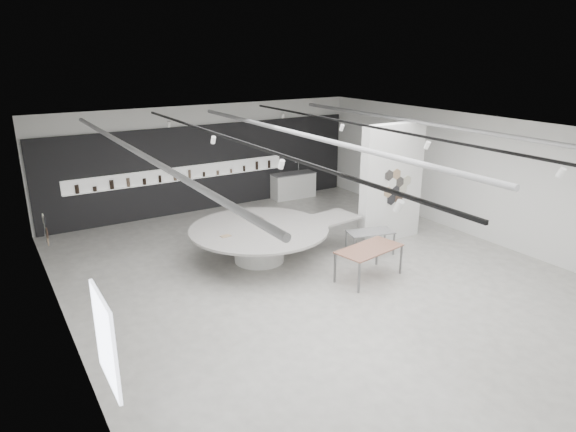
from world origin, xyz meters
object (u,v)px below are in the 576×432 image
sample_table_stone (370,233)px  display_island (262,239)px  sample_table_wood (369,250)px  kitchen_counter (293,185)px  partition_column (392,183)px

sample_table_stone → display_island: bearing=157.6°
sample_table_wood → sample_table_stone: (1.14, 1.29, -0.15)m
display_island → sample_table_wood: display_island is taller
kitchen_counter → sample_table_wood: bearing=-105.3°
sample_table_wood → kitchen_counter: kitchen_counter is taller
sample_table_wood → kitchen_counter: size_ratio=1.06×
sample_table_wood → sample_table_stone: sample_table_wood is taller
kitchen_counter → sample_table_stone: bearing=-98.9°
partition_column → sample_table_stone: (-1.28, -0.61, -1.18)m
partition_column → sample_table_stone: partition_column is taller
sample_table_wood → sample_table_stone: size_ratio=1.33×
partition_column → sample_table_wood: partition_column is taller
partition_column → sample_table_wood: (-2.42, -1.90, -1.03)m
partition_column → display_island: (-4.19, 0.58, -1.16)m
partition_column → display_island: size_ratio=0.69×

